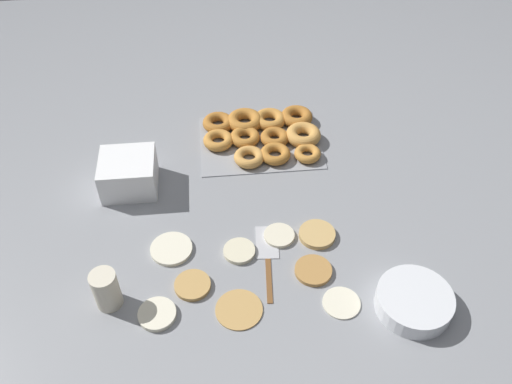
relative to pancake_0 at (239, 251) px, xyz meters
The scene contains 15 objects.
ground_plane 0.05m from the pancake_0, 118.00° to the right, with size 3.00×3.00×0.00m, color gray.
pancake_0 is the anchor object (origin of this frame).
pancake_1 0.20m from the pancake_0, 156.21° to the left, with size 0.10×0.10×0.01m, color #B27F42.
pancake_2 0.18m from the pancake_0, 85.38° to the left, with size 0.12×0.12×0.01m, color tan.
pancake_3 0.30m from the pancake_0, 142.46° to the left, with size 0.09×0.09×0.01m, color silver.
pancake_4 0.16m from the pancake_0, 37.71° to the left, with size 0.09×0.09×0.01m, color tan.
pancake_5 0.18m from the pancake_0, ahead, with size 0.11×0.11×0.01m, color silver.
pancake_6 0.22m from the pancake_0, behind, with size 0.10×0.10×0.02m, color tan.
pancake_7 0.27m from the pancake_0, 39.34° to the left, with size 0.09×0.09×0.01m, color silver.
pancake_8 0.12m from the pancake_0, 159.11° to the right, with size 0.08×0.08×0.01m, color beige.
donut_tray 0.48m from the pancake_0, 103.87° to the right, with size 0.39×0.29×0.04m.
batter_bowl 0.46m from the pancake_0, 152.89° to the left, with size 0.18×0.18×0.05m.
container_stack 0.41m from the pancake_0, 43.17° to the right, with size 0.16×0.15×0.10m.
paper_cup 0.35m from the pancake_0, 20.74° to the left, with size 0.06×0.06×0.11m.
spatula 0.07m from the pancake_0, behind, with size 0.07×0.25×0.01m.
Camera 1 is at (0.07, 0.94, 1.13)m, focal length 38.00 mm.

